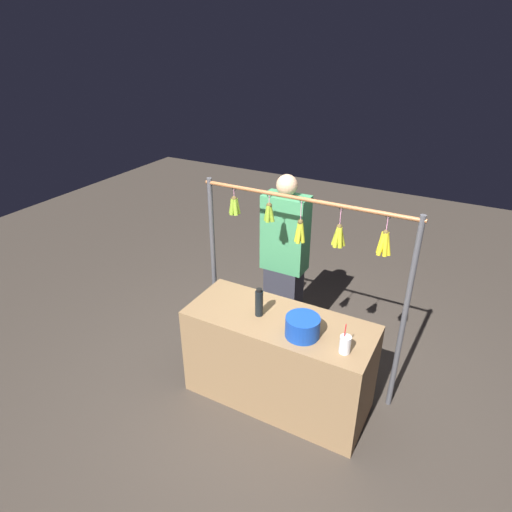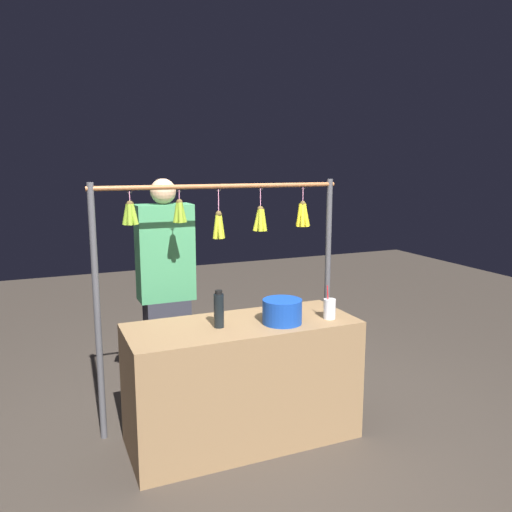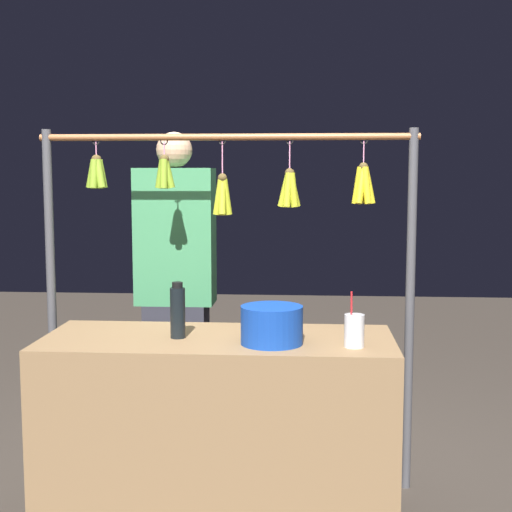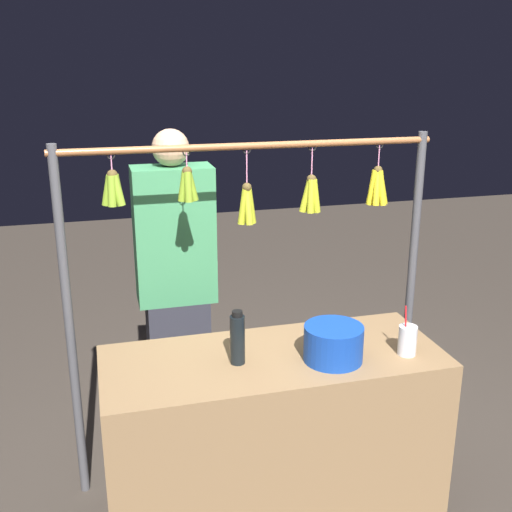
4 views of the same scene
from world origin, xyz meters
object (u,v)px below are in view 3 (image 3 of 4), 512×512
(water_bottle, at_px, (178,311))
(drink_cup, at_px, (354,331))
(vendor_person, at_px, (176,297))
(blue_bucket, at_px, (272,325))

(water_bottle, bearing_deg, drink_cup, 171.35)
(vendor_person, bearing_deg, blue_bucket, 122.67)
(water_bottle, xyz_separation_m, drink_cup, (-0.75, 0.11, -0.05))
(water_bottle, height_order, blue_bucket, water_bottle)
(blue_bucket, xyz_separation_m, drink_cup, (-0.34, 0.03, -0.01))
(drink_cup, xyz_separation_m, vendor_person, (0.90, -0.91, -0.03))
(water_bottle, distance_m, drink_cup, 0.76)
(blue_bucket, bearing_deg, vendor_person, -57.33)
(water_bottle, relative_size, drink_cup, 1.07)
(vendor_person, bearing_deg, water_bottle, 100.86)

